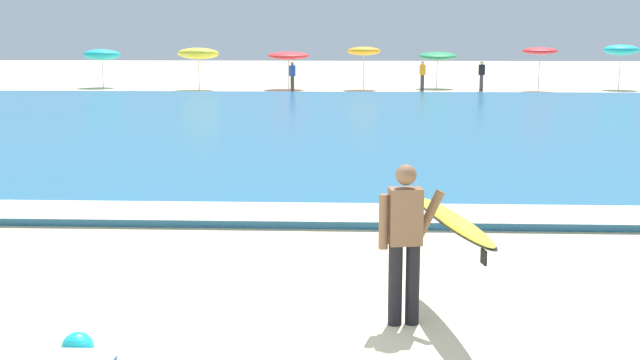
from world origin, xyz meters
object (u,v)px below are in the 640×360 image
at_px(beach_umbrella_5, 540,51).
at_px(beachgoer_near_row_mid, 422,75).
at_px(beach_umbrella_1, 198,54).
at_px(beach_umbrella_0, 102,55).
at_px(beach_umbrella_4, 437,56).
at_px(beach_ball, 78,348).
at_px(surfer_with_board, 428,229).
at_px(beachgoer_near_row_left, 292,76).
at_px(beach_umbrella_6, 621,50).
at_px(beach_umbrella_2, 288,56).
at_px(beach_umbrella_3, 364,51).
at_px(beachgoer_near_row_right, 482,75).

xyz_separation_m(beach_umbrella_5, beachgoer_near_row_mid, (-6.06, -0.08, -1.24)).
bearing_deg(beach_umbrella_1, beach_umbrella_0, 163.90).
bearing_deg(beach_umbrella_4, beach_ball, -100.50).
xyz_separation_m(beachgoer_near_row_mid, beach_ball, (-6.07, -35.94, -0.69)).
bearing_deg(beach_umbrella_1, surfer_with_board, -75.32).
relative_size(beach_umbrella_1, beachgoer_near_row_mid, 1.47).
bearing_deg(beachgoer_near_row_left, beach_umbrella_1, 163.53).
bearing_deg(beach_umbrella_4, beach_umbrella_6, -2.62).
distance_m(beach_umbrella_1, beach_umbrella_5, 17.92).
relative_size(beach_umbrella_5, beachgoer_near_row_mid, 1.45).
bearing_deg(beach_umbrella_2, beach_umbrella_3, -0.82).
bearing_deg(beach_ball, beach_umbrella_6, 65.92).
bearing_deg(beachgoer_near_row_left, beach_umbrella_0, 163.73).
distance_m(beach_umbrella_0, beachgoer_near_row_mid, 17.68).
bearing_deg(beach_umbrella_3, beach_umbrella_1, -175.25).
xyz_separation_m(beach_umbrella_1, beach_ball, (5.78, -36.11, -1.77)).
xyz_separation_m(beach_umbrella_0, beach_umbrella_2, (10.44, -0.86, -0.01)).
relative_size(surfer_with_board, beach_umbrella_3, 1.17).
height_order(beach_umbrella_1, beachgoer_near_row_left, beach_umbrella_1).
bearing_deg(beach_umbrella_3, beach_umbrella_0, 176.37).
relative_size(beach_umbrella_1, beach_umbrella_2, 1.04).
height_order(beach_umbrella_2, beachgoer_near_row_right, beach_umbrella_2).
xyz_separation_m(beach_umbrella_4, beachgoer_near_row_right, (2.15, -1.82, -0.93)).
bearing_deg(surfer_with_board, beach_umbrella_5, 75.84).
relative_size(surfer_with_board, beachgoer_near_row_mid, 1.72).
height_order(beach_umbrella_2, beachgoer_near_row_left, beach_umbrella_2).
distance_m(surfer_with_board, beach_umbrella_0, 39.43).
bearing_deg(beachgoer_near_row_mid, surfer_with_board, -94.47).
bearing_deg(beach_umbrella_3, beach_umbrella_6, 2.37).
height_order(beach_umbrella_3, beach_umbrella_6, beach_umbrella_6).
xyz_separation_m(beach_umbrella_5, beachgoer_near_row_right, (-2.97, 0.00, -1.24)).
xyz_separation_m(beach_umbrella_0, beachgoer_near_row_right, (20.66, -1.73, -0.97)).
bearing_deg(beach_umbrella_5, beachgoer_near_row_left, -173.62).
relative_size(beach_umbrella_3, beachgoer_near_row_left, 1.47).
relative_size(beach_umbrella_0, beach_umbrella_6, 0.90).
bearing_deg(beachgoer_near_row_mid, beach_umbrella_6, 7.83).
bearing_deg(beach_umbrella_4, beach_umbrella_5, -19.60).
distance_m(beach_umbrella_2, beach_umbrella_6, 17.78).
distance_m(beach_umbrella_2, beach_ball, 36.95).
relative_size(beachgoer_near_row_right, beach_ball, 5.13).
bearing_deg(beach_umbrella_1, beachgoer_near_row_mid, -0.80).
xyz_separation_m(beach_umbrella_3, beachgoer_near_row_mid, (3.07, -0.89, -1.20)).
relative_size(surfer_with_board, beach_umbrella_4, 1.27).
bearing_deg(beach_ball, beachgoer_near_row_mid, 80.42).
distance_m(beachgoer_near_row_mid, beachgoer_near_row_right, 3.10).
relative_size(surfer_with_board, beachgoer_near_row_left, 1.72).
height_order(surfer_with_board, beachgoer_near_row_left, surfer_with_board).
relative_size(surfer_with_board, beachgoer_near_row_right, 1.72).
bearing_deg(beachgoer_near_row_left, beachgoer_near_row_right, 8.28).
distance_m(beach_umbrella_2, beach_umbrella_3, 4.05).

